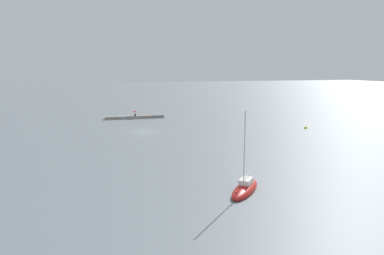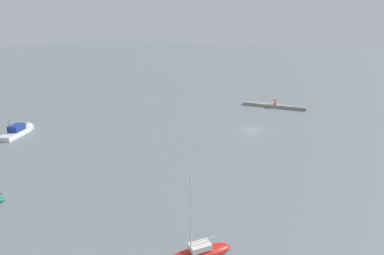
{
  "view_description": "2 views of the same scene",
  "coord_description": "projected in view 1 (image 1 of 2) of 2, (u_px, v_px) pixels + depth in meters",
  "views": [
    {
      "loc": [
        9.03,
        68.97,
        12.53
      ],
      "look_at": [
        -6.26,
        12.57,
        2.63
      ],
      "focal_mm": 33.01,
      "sensor_mm": 36.0,
      "label": 1
    },
    {
      "loc": [
        -15.01,
        58.91,
        19.07
      ],
      "look_at": [
        6.73,
        12.29,
        3.04
      ],
      "focal_mm": 31.46,
      "sensor_mm": 36.0,
      "label": 2
    }
  ],
  "objects": [
    {
      "name": "mooring_buoy_far",
      "position": [
        306.0,
        128.0,
        73.71
      ],
      "size": [
        0.64,
        0.64,
        0.64
      ],
      "color": "yellow",
      "rests_on": "ground_plane"
    },
    {
      "name": "seawall_pier",
      "position": [
        135.0,
        117.0,
        88.37
      ],
      "size": [
        14.68,
        1.6,
        0.7
      ],
      "color": "gray",
      "rests_on": "ground_plane"
    },
    {
      "name": "umbrella_open_red",
      "position": [
        135.0,
        111.0,
        88.15
      ],
      "size": [
        1.33,
        1.33,
        1.29
      ],
      "color": "black",
      "rests_on": "seawall_pier"
    },
    {
      "name": "ground_plane",
      "position": [
        145.0,
        132.0,
        70.05
      ],
      "size": [
        500.0,
        500.0,
        0.0
      ],
      "primitive_type": "plane",
      "color": "slate"
    },
    {
      "name": "sailboat_red_near",
      "position": [
        245.0,
        189.0,
        36.11
      ],
      "size": [
        5.62,
        6.12,
        8.74
      ],
      "rotation": [
        0.0,
        0.0,
        5.57
      ],
      "color": "red",
      "rests_on": "ground_plane"
    },
    {
      "name": "person_seated_grey_left",
      "position": [
        135.0,
        115.0,
        88.09
      ],
      "size": [
        0.41,
        0.62,
        0.73
      ],
      "rotation": [
        0.0,
        0.0,
        0.06
      ],
      "color": "#1E2333",
      "rests_on": "seawall_pier"
    }
  ]
}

